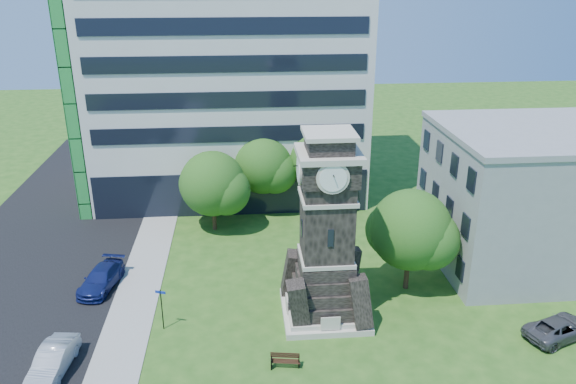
{
  "coord_description": "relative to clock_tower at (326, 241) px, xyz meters",
  "views": [
    {
      "loc": [
        -2.04,
        -28.71,
        20.77
      ],
      "look_at": [
        1.01,
        6.35,
        6.86
      ],
      "focal_mm": 35.0,
      "sensor_mm": 36.0,
      "label": 1
    }
  ],
  "objects": [
    {
      "name": "ground",
      "position": [
        -3.0,
        -2.0,
        -5.28
      ],
      "size": [
        160.0,
        160.0,
        0.0
      ],
      "primitive_type": "plane",
      "color": "#255117",
      "rests_on": "ground"
    },
    {
      "name": "street",
      "position": [
        -21.0,
        3.0,
        -5.27
      ],
      "size": [
        14.0,
        80.0,
        0.02
      ],
      "primitive_type": "cube",
      "color": "black",
      "rests_on": "ground"
    },
    {
      "name": "park_bench",
      "position": [
        -2.97,
        -5.03,
        -4.83
      ],
      "size": [
        1.64,
        0.44,
        0.85
      ],
      "rotation": [
        0.0,
        0.0,
        -0.15
      ],
      "color": "black",
      "rests_on": "ground"
    },
    {
      "name": "car_street_mid",
      "position": [
        -15.78,
        -4.33,
        -4.55
      ],
      "size": [
        1.99,
        4.56,
        1.46
      ],
      "primitive_type": "imported",
      "rotation": [
        0.0,
        0.0,
        -0.1
      ],
      "color": "#A2A4A9",
      "rests_on": "ground"
    },
    {
      "name": "car_street_north",
      "position": [
        -15.12,
        4.58,
        -4.58
      ],
      "size": [
        2.95,
        5.16,
        1.41
      ],
      "primitive_type": "imported",
      "rotation": [
        0.0,
        0.0,
        -0.21
      ],
      "color": "navy",
      "rests_on": "ground"
    },
    {
      "name": "office_tall",
      "position": [
        -6.2,
        23.84,
        8.94
      ],
      "size": [
        26.2,
        15.11,
        28.6
      ],
      "color": "silver",
      "rests_on": "ground"
    },
    {
      "name": "street_sign",
      "position": [
        -10.21,
        -0.78,
        -3.54
      ],
      "size": [
        0.67,
        0.07,
        2.79
      ],
      "rotation": [
        0.0,
        0.0,
        -0.34
      ],
      "color": "black",
      "rests_on": "ground"
    },
    {
      "name": "tree_ne",
      "position": [
        1.83,
        16.84,
        -0.5
      ],
      "size": [
        5.69,
        5.17,
        7.57
      ],
      "rotation": [
        0.0,
        0.0,
        -0.09
      ],
      "color": "#332114",
      "rests_on": "ground"
    },
    {
      "name": "clock_tower",
      "position": [
        0.0,
        0.0,
        0.0
      ],
      "size": [
        5.4,
        5.4,
        12.22
      ],
      "color": "#BCB5A3",
      "rests_on": "ground"
    },
    {
      "name": "sidewalk",
      "position": [
        -12.5,
        3.0,
        -5.25
      ],
      "size": [
        3.0,
        70.0,
        0.06
      ],
      "primitive_type": "cube",
      "color": "gray",
      "rests_on": "ground"
    },
    {
      "name": "tree_nc",
      "position": [
        -3.07,
        16.87,
        -0.87
      ],
      "size": [
        5.75,
        5.23,
        7.21
      ],
      "rotation": [
        0.0,
        0.0,
        0.37
      ],
      "color": "#332114",
      "rests_on": "ground"
    },
    {
      "name": "tree_east",
      "position": [
        6.24,
        2.66,
        -0.95
      ],
      "size": [
        6.09,
        5.54,
        7.28
      ],
      "rotation": [
        0.0,
        0.0,
        -0.4
      ],
      "color": "#332114",
      "rests_on": "ground"
    },
    {
      "name": "car_east_lot",
      "position": [
        13.8,
        -3.72,
        -4.65
      ],
      "size": [
        5.02,
        3.59,
        1.27
      ],
      "primitive_type": "imported",
      "rotation": [
        0.0,
        0.0,
        1.93
      ],
      "color": "#47474B",
      "rests_on": "ground"
    },
    {
      "name": "tree_nw",
      "position": [
        -7.46,
        13.51,
        -1.25
      ],
      "size": [
        6.05,
        5.5,
        6.95
      ],
      "rotation": [
        0.0,
        0.0,
        -0.25
      ],
      "color": "#332114",
      "rests_on": "ground"
    },
    {
      "name": "office_low",
      "position": [
        16.97,
        6.0,
        -0.07
      ],
      "size": [
        15.2,
        12.2,
        10.4
      ],
      "color": "gray",
      "rests_on": "ground"
    }
  ]
}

